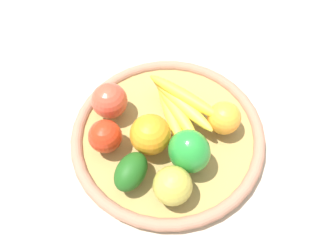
{
  "coord_description": "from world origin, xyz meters",
  "views": [
    {
      "loc": [
        -0.32,
        0.17,
        0.64
      ],
      "look_at": [
        0.0,
        0.0,
        0.05
      ],
      "focal_mm": 35.5,
      "sensor_mm": 36.0,
      "label": 1
    }
  ],
  "objects_px": {
    "avocado": "(131,172)",
    "apple_0": "(105,136)",
    "banana_bunch": "(178,106)",
    "apple_2": "(173,186)",
    "bell_pepper": "(191,150)",
    "orange_0": "(224,118)",
    "orange_1": "(150,135)",
    "apple_1": "(110,101)"
  },
  "relations": [
    {
      "from": "orange_1",
      "to": "apple_2",
      "type": "xyz_separation_m",
      "value": [
        -0.11,
        0.01,
        -0.0
      ]
    },
    {
      "from": "apple_0",
      "to": "orange_0",
      "type": "bearing_deg",
      "value": -108.19
    },
    {
      "from": "avocado",
      "to": "apple_1",
      "type": "distance_m",
      "value": 0.17
    },
    {
      "from": "apple_2",
      "to": "apple_1",
      "type": "relative_size",
      "value": 0.96
    },
    {
      "from": "banana_bunch",
      "to": "apple_2",
      "type": "height_order",
      "value": "apple_2"
    },
    {
      "from": "orange_1",
      "to": "avocado",
      "type": "height_order",
      "value": "orange_1"
    },
    {
      "from": "avocado",
      "to": "apple_1",
      "type": "xyz_separation_m",
      "value": [
        0.17,
        -0.03,
        0.01
      ]
    },
    {
      "from": "orange_1",
      "to": "apple_2",
      "type": "height_order",
      "value": "orange_1"
    },
    {
      "from": "orange_1",
      "to": "apple_1",
      "type": "height_order",
      "value": "orange_1"
    },
    {
      "from": "apple_2",
      "to": "avocado",
      "type": "xyz_separation_m",
      "value": [
        0.07,
        0.05,
        -0.01
      ]
    },
    {
      "from": "avocado",
      "to": "apple_1",
      "type": "height_order",
      "value": "apple_1"
    },
    {
      "from": "bell_pepper",
      "to": "apple_1",
      "type": "relative_size",
      "value": 1.25
    },
    {
      "from": "orange_1",
      "to": "orange_0",
      "type": "xyz_separation_m",
      "value": [
        -0.03,
        -0.15,
        -0.01
      ]
    },
    {
      "from": "banana_bunch",
      "to": "avocado",
      "type": "bearing_deg",
      "value": 120.11
    },
    {
      "from": "bell_pepper",
      "to": "orange_1",
      "type": "bearing_deg",
      "value": -164.98
    },
    {
      "from": "apple_2",
      "to": "orange_1",
      "type": "bearing_deg",
      "value": -6.07
    },
    {
      "from": "orange_0",
      "to": "orange_1",
      "type": "bearing_deg",
      "value": 77.7
    },
    {
      "from": "banana_bunch",
      "to": "orange_1",
      "type": "bearing_deg",
      "value": 114.97
    },
    {
      "from": "orange_1",
      "to": "apple_2",
      "type": "bearing_deg",
      "value": 173.93
    },
    {
      "from": "orange_0",
      "to": "apple_0",
      "type": "relative_size",
      "value": 1.03
    },
    {
      "from": "orange_1",
      "to": "orange_0",
      "type": "distance_m",
      "value": 0.16
    },
    {
      "from": "apple_1",
      "to": "apple_0",
      "type": "xyz_separation_m",
      "value": [
        -0.07,
        0.04,
        -0.0
      ]
    },
    {
      "from": "orange_1",
      "to": "avocado",
      "type": "relative_size",
      "value": 0.99
    },
    {
      "from": "apple_2",
      "to": "apple_0",
      "type": "xyz_separation_m",
      "value": [
        0.16,
        0.07,
        -0.0
      ]
    },
    {
      "from": "banana_bunch",
      "to": "bell_pepper",
      "type": "xyz_separation_m",
      "value": [
        -0.11,
        0.03,
        0.02
      ]
    },
    {
      "from": "apple_2",
      "to": "apple_0",
      "type": "height_order",
      "value": "apple_2"
    },
    {
      "from": "banana_bunch",
      "to": "avocado",
      "type": "distance_m",
      "value": 0.18
    },
    {
      "from": "avocado",
      "to": "apple_0",
      "type": "distance_m",
      "value": 0.09
    },
    {
      "from": "apple_1",
      "to": "banana_bunch",
      "type": "bearing_deg",
      "value": -122.01
    },
    {
      "from": "orange_0",
      "to": "banana_bunch",
      "type": "bearing_deg",
      "value": 42.7
    },
    {
      "from": "banana_bunch",
      "to": "apple_2",
      "type": "relative_size",
      "value": 2.56
    },
    {
      "from": "banana_bunch",
      "to": "bell_pepper",
      "type": "height_order",
      "value": "bell_pepper"
    },
    {
      "from": "apple_2",
      "to": "banana_bunch",
      "type": "bearing_deg",
      "value": -32.55
    },
    {
      "from": "avocado",
      "to": "apple_1",
      "type": "relative_size",
      "value": 1.08
    },
    {
      "from": "orange_1",
      "to": "orange_0",
      "type": "height_order",
      "value": "orange_1"
    },
    {
      "from": "banana_bunch",
      "to": "apple_2",
      "type": "bearing_deg",
      "value": 147.45
    },
    {
      "from": "banana_bunch",
      "to": "bell_pepper",
      "type": "distance_m",
      "value": 0.12
    },
    {
      "from": "orange_0",
      "to": "apple_0",
      "type": "xyz_separation_m",
      "value": [
        0.08,
        0.23,
        -0.0
      ]
    },
    {
      "from": "orange_1",
      "to": "apple_0",
      "type": "xyz_separation_m",
      "value": [
        0.04,
        0.08,
        -0.01
      ]
    },
    {
      "from": "orange_0",
      "to": "avocado",
      "type": "bearing_deg",
      "value": 93.8
    },
    {
      "from": "orange_1",
      "to": "banana_bunch",
      "type": "height_order",
      "value": "orange_1"
    },
    {
      "from": "banana_bunch",
      "to": "apple_0",
      "type": "xyz_separation_m",
      "value": [
        0.0,
        0.17,
        0.0
      ]
    }
  ]
}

